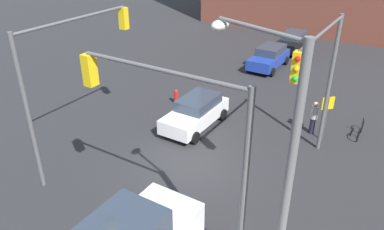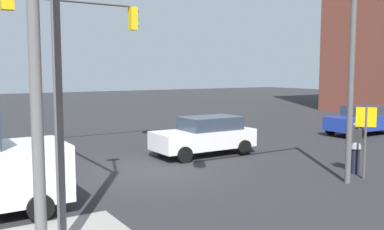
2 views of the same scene
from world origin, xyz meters
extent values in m
plane|color=#28282B|center=(0.00, 0.00, 0.00)|extent=(120.00, 120.00, 0.00)
cylinder|color=#59595B|center=(-4.50, 4.50, 3.25)|extent=(0.18, 0.18, 6.50)
cylinder|color=#59595B|center=(-1.79, 4.50, 6.38)|extent=(5.42, 0.12, 0.12)
cube|color=yellow|center=(0.92, 4.50, 5.85)|extent=(0.32, 0.36, 1.00)
sphere|color=red|center=(1.10, 4.50, 6.17)|extent=(0.18, 0.18, 0.18)
sphere|color=orange|center=(1.10, 4.50, 5.85)|extent=(0.18, 0.18, 0.18)
sphere|color=green|center=(1.10, 4.50, 5.53)|extent=(0.18, 0.18, 0.18)
cylinder|color=#59595B|center=(4.50, -4.50, 3.25)|extent=(0.18, 0.18, 6.50)
cylinder|color=#59595B|center=(1.62, -4.50, 6.38)|extent=(5.76, 0.12, 0.12)
cube|color=yellow|center=(-1.26, -4.50, 5.85)|extent=(0.32, 0.36, 1.00)
sphere|color=red|center=(-1.44, -4.50, 6.17)|extent=(0.18, 0.18, 0.18)
sphere|color=orange|center=(-1.44, -4.50, 5.85)|extent=(0.18, 0.18, 0.18)
sphere|color=green|center=(-1.44, -4.50, 5.53)|extent=(0.18, 0.18, 0.18)
cylinder|color=#59595B|center=(4.50, 4.50, 3.25)|extent=(0.18, 0.18, 6.50)
cylinder|color=#59595B|center=(4.50, 1.85, 6.38)|extent=(0.12, 5.30, 0.12)
cube|color=yellow|center=(4.50, -0.80, 5.85)|extent=(0.36, 0.32, 1.00)
sphere|color=red|center=(4.50, -0.98, 6.17)|extent=(0.18, 0.18, 0.18)
sphere|color=orange|center=(4.50, -0.98, 5.85)|extent=(0.18, 0.18, 0.18)
sphere|color=green|center=(4.50, -0.98, 5.53)|extent=(0.18, 0.18, 0.18)
cylinder|color=slate|center=(5.20, 5.80, 4.00)|extent=(0.20, 0.20, 8.00)
cylinder|color=slate|center=(4.79, 4.67, 7.90)|extent=(0.92, 2.29, 0.10)
ellipsoid|color=silver|center=(4.38, 3.55, 7.75)|extent=(0.56, 0.36, 0.24)
cylinder|color=#4C4C4C|center=(-5.40, 4.44, 1.20)|extent=(0.08, 0.08, 2.40)
cube|color=yellow|center=(-5.40, 4.44, 2.05)|extent=(0.48, 0.48, 0.64)
cylinder|color=red|center=(-5.00, -4.20, 0.40)|extent=(0.26, 0.26, 0.80)
sphere|color=red|center=(-5.00, -4.20, 0.82)|extent=(0.24, 0.24, 0.24)
cube|color=white|center=(-3.17, -1.73, 0.70)|extent=(4.36, 1.80, 0.75)
cube|color=#2D3847|center=(-3.51, -1.73, 1.35)|extent=(2.44, 1.58, 0.55)
cylinder|color=black|center=(-1.68, -0.83, 0.32)|extent=(0.64, 0.22, 0.64)
cylinder|color=black|center=(-1.68, -2.63, 0.32)|extent=(0.64, 0.22, 0.64)
cylinder|color=black|center=(-4.65, -0.83, 0.32)|extent=(0.64, 0.22, 0.64)
cylinder|color=black|center=(-4.65, -2.63, 0.32)|extent=(0.64, 0.22, 0.64)
cube|color=#1E389E|center=(-13.88, -1.84, 0.70)|extent=(4.33, 1.80, 0.75)
cube|color=#2D3847|center=(-14.23, -1.84, 1.35)|extent=(2.43, 1.58, 0.55)
cylinder|color=black|center=(-12.41, -0.94, 0.32)|extent=(0.64, 0.22, 0.64)
cylinder|color=black|center=(-12.41, -2.74, 0.32)|extent=(0.64, 0.22, 0.64)
cylinder|color=black|center=(-15.35, -0.94, 0.32)|extent=(0.64, 0.22, 0.64)
cylinder|color=black|center=(-15.35, -2.74, 0.32)|extent=(0.64, 0.22, 0.64)
cube|color=black|center=(-18.85, -1.70, 0.70)|extent=(4.15, 1.80, 0.75)
cube|color=#2D3847|center=(-19.18, -1.70, 1.35)|extent=(2.32, 1.58, 0.55)
cylinder|color=black|center=(-17.44, -0.80, 0.32)|extent=(0.64, 0.22, 0.64)
cylinder|color=black|center=(-17.44, -2.60, 0.32)|extent=(0.64, 0.22, 0.64)
cylinder|color=black|center=(-20.26, -0.80, 0.32)|extent=(0.64, 0.22, 0.64)
cylinder|color=black|center=(-20.26, -2.60, 0.32)|extent=(0.64, 0.22, 0.64)
cylinder|color=black|center=(4.56, 0.75, 0.32)|extent=(0.64, 0.22, 0.64)
cylinder|color=#B2B2B7|center=(-5.80, 3.80, 1.22)|extent=(0.36, 0.36, 0.69)
sphere|color=tan|center=(-5.80, 3.80, 1.68)|extent=(0.24, 0.24, 0.24)
cylinder|color=#1E1E2D|center=(-5.80, 3.80, 0.44)|extent=(0.28, 0.28, 0.87)
torus|color=black|center=(-6.28, 6.00, 0.33)|extent=(0.71, 0.05, 0.71)
torus|color=black|center=(-7.32, 6.00, 0.33)|extent=(0.71, 0.05, 0.71)
cube|color=black|center=(-6.80, 6.00, 0.51)|extent=(1.04, 0.04, 0.08)
cylinder|color=black|center=(-7.08, 6.00, 0.75)|extent=(0.04, 0.04, 0.40)
camera|label=1|loc=(11.93, 7.51, 9.83)|focal=35.00mm
camera|label=2|loc=(6.78, 13.09, 3.53)|focal=40.00mm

